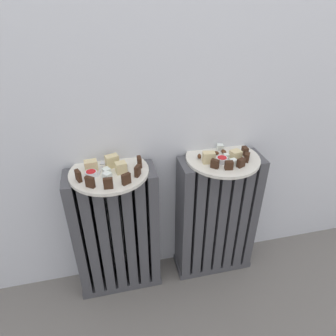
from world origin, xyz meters
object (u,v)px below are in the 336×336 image
at_px(radiator_left, 117,234).
at_px(plate_right, 223,158).
at_px(fork, 101,167).
at_px(jam_bowl_left, 91,173).
at_px(jam_bowl_right, 222,160).
at_px(plate_left, 109,172).
at_px(radiator_right, 216,218).

xyz_separation_m(radiator_left, plate_right, (0.44, 0.00, 0.31)).
relative_size(radiator_left, fork, 5.87).
xyz_separation_m(jam_bowl_left, jam_bowl_right, (0.48, -0.02, 0.00)).
relative_size(jam_bowl_left, fork, 0.41).
relative_size(radiator_left, jam_bowl_left, 14.34).
xyz_separation_m(plate_left, plate_right, (0.44, 0.00, 0.00)).
height_order(radiator_left, plate_left, plate_left).
relative_size(radiator_right, plate_right, 2.04).
xyz_separation_m(jam_bowl_right, fork, (-0.45, 0.06, -0.01)).
distance_m(radiator_left, radiator_right, 0.44).
bearing_deg(fork, plate_left, -45.76).
bearing_deg(plate_left, jam_bowl_right, -5.22).
bearing_deg(jam_bowl_right, radiator_left, 174.78).
distance_m(jam_bowl_left, fork, 0.06).
height_order(plate_left, jam_bowl_right, jam_bowl_right).
bearing_deg(radiator_left, jam_bowl_right, -5.22).
height_order(radiator_left, jam_bowl_left, jam_bowl_left).
bearing_deg(plate_right, jam_bowl_right, -117.19).
relative_size(jam_bowl_right, fork, 0.42).
height_order(plate_left, fork, fork).
bearing_deg(plate_left, radiator_left, 0.00).
xyz_separation_m(plate_left, jam_bowl_right, (0.42, -0.04, 0.02)).
bearing_deg(jam_bowl_right, plate_left, 174.78).
relative_size(plate_left, fork, 2.88).
relative_size(radiator_left, plate_right, 2.04).
bearing_deg(radiator_left, radiator_right, 0.00).
distance_m(plate_left, jam_bowl_left, 0.07).
xyz_separation_m(radiator_right, plate_left, (-0.44, 0.00, 0.31)).
relative_size(plate_right, fork, 2.88).
distance_m(plate_right, jam_bowl_left, 0.50).
relative_size(plate_left, jam_bowl_left, 7.03).
distance_m(radiator_right, jam_bowl_left, 0.60).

